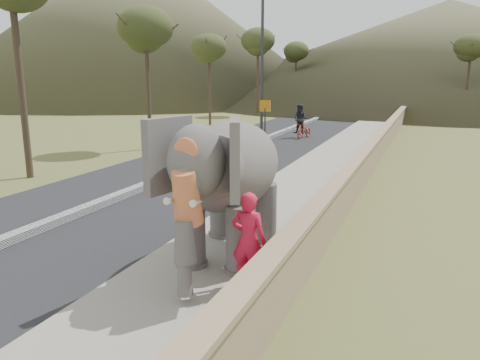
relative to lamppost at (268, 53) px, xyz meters
name	(u,v)px	position (x,y,z in m)	size (l,w,h in m)	color
ground	(182,302)	(4.69, -18.18, -4.87)	(160.00, 160.00, 0.00)	olive
road	(194,169)	(-0.31, -8.18, -4.86)	(7.00, 120.00, 0.03)	black
median	(194,167)	(-0.31, -8.18, -4.76)	(0.35, 120.00, 0.22)	black
walkway	(316,178)	(4.69, -8.18, -4.80)	(3.00, 120.00, 0.15)	#9E9687
parapet	(363,169)	(6.34, -8.18, -4.32)	(0.30, 120.00, 1.10)	tan
lamppost	(268,53)	(0.00, 0.00, 0.00)	(1.76, 0.36, 8.00)	#2B2B30
signboard	(265,115)	(0.19, -0.86, -3.23)	(0.60, 0.08, 2.40)	#2D2D33
hill_left	(135,23)	(-33.31, 36.82, 6.13)	(60.00, 60.00, 22.00)	brown
hill_far	(446,50)	(9.69, 51.82, 2.13)	(80.00, 80.00, 14.00)	brown
elephant_and_man	(230,186)	(4.71, -16.11, -3.29)	(2.43, 4.14, 2.89)	slate
motorcyclist	(302,125)	(1.36, 2.54, -4.07)	(1.19, 1.80, 2.01)	maroon
trees	(387,75)	(5.45, 9.01, -1.19)	(48.55, 42.84, 8.82)	#473828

